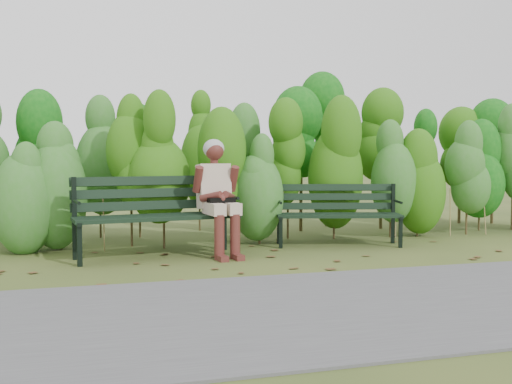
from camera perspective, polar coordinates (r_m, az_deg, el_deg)
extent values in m
plane|color=#36471D|center=(6.86, 0.81, -6.44)|extent=(80.00, 80.00, 0.00)
cube|color=#474749|center=(4.84, 8.47, -10.72)|extent=(60.00, 2.50, 0.01)
cylinder|color=#47381E|center=(7.85, -21.77, -2.48)|extent=(0.03, 0.03, 0.80)
ellipsoid|color=#337211|center=(7.81, -21.88, 2.20)|extent=(0.64, 0.64, 1.44)
cylinder|color=#47381E|center=(7.81, -17.29, -2.41)|extent=(0.03, 0.03, 0.80)
ellipsoid|color=#337211|center=(7.77, -17.38, 2.29)|extent=(0.64, 0.64, 1.44)
cylinder|color=#47381E|center=(7.82, -12.80, -2.33)|extent=(0.03, 0.03, 0.80)
ellipsoid|color=#337211|center=(7.78, -12.87, 2.36)|extent=(0.64, 0.64, 1.44)
cylinder|color=#47381E|center=(7.88, -8.35, -2.23)|extent=(0.03, 0.03, 0.80)
ellipsoid|color=#337211|center=(7.84, -8.40, 2.43)|extent=(0.64, 0.64, 1.44)
cylinder|color=#47381E|center=(7.98, -3.99, -2.13)|extent=(0.03, 0.03, 0.80)
ellipsoid|color=#337211|center=(7.94, -4.01, 2.47)|extent=(0.64, 0.64, 1.44)
cylinder|color=#47381E|center=(8.13, 0.23, -2.01)|extent=(0.03, 0.03, 0.80)
ellipsoid|color=#337211|center=(8.09, 0.24, 2.50)|extent=(0.64, 0.64, 1.44)
cylinder|color=#47381E|center=(8.32, 4.29, -1.89)|extent=(0.03, 0.03, 0.80)
ellipsoid|color=#337211|center=(8.28, 4.31, 2.52)|extent=(0.64, 0.64, 1.44)
cylinder|color=#47381E|center=(8.55, 8.14, -1.77)|extent=(0.03, 0.03, 0.80)
ellipsoid|color=#337211|center=(8.51, 8.18, 2.52)|extent=(0.64, 0.64, 1.44)
cylinder|color=#47381E|center=(8.81, 11.77, -1.65)|extent=(0.03, 0.03, 0.80)
ellipsoid|color=#337211|center=(8.78, 11.83, 2.52)|extent=(0.64, 0.64, 1.44)
cylinder|color=#47381E|center=(9.11, 15.18, -1.52)|extent=(0.03, 0.03, 0.80)
ellipsoid|color=#337211|center=(9.08, 15.25, 2.50)|extent=(0.64, 0.64, 1.44)
cylinder|color=#47381E|center=(9.44, 18.36, -1.41)|extent=(0.03, 0.03, 0.80)
ellipsoid|color=#337211|center=(9.41, 18.44, 2.48)|extent=(0.64, 0.64, 1.44)
cylinder|color=#47381E|center=(9.80, 21.32, -1.29)|extent=(0.03, 0.03, 0.80)
ellipsoid|color=#337211|center=(9.77, 21.41, 2.45)|extent=(0.64, 0.64, 1.44)
cylinder|color=#47381E|center=(8.82, -20.71, -0.82)|extent=(0.04, 0.04, 1.10)
ellipsoid|color=#0D5A12|center=(8.80, -20.84, 4.90)|extent=(0.70, 0.70, 1.98)
cylinder|color=#47381E|center=(8.79, -15.72, -0.74)|extent=(0.04, 0.04, 1.10)
ellipsoid|color=#0D5A12|center=(8.77, -15.82, 5.00)|extent=(0.70, 0.70, 1.98)
cylinder|color=#47381E|center=(8.83, -10.73, -0.65)|extent=(0.04, 0.04, 1.10)
ellipsoid|color=#0D5A12|center=(8.81, -10.80, 5.07)|extent=(0.70, 0.70, 1.98)
cylinder|color=#47381E|center=(8.93, -5.82, -0.55)|extent=(0.04, 0.04, 1.10)
ellipsoid|color=#0D5A12|center=(8.91, -5.85, 5.10)|extent=(0.70, 0.70, 1.98)
cylinder|color=#47381E|center=(9.09, -1.05, -0.46)|extent=(0.04, 0.04, 1.10)
ellipsoid|color=#0D5A12|center=(9.07, -1.05, 5.09)|extent=(0.70, 0.70, 1.98)
cylinder|color=#47381E|center=(9.32, 3.52, -0.36)|extent=(0.04, 0.04, 1.10)
ellipsoid|color=#0D5A12|center=(9.30, 3.54, 5.05)|extent=(0.70, 0.70, 1.98)
cylinder|color=#47381E|center=(9.60, 7.84, -0.27)|extent=(0.04, 0.04, 1.10)
ellipsoid|color=#0D5A12|center=(9.58, 7.89, 4.98)|extent=(0.70, 0.70, 1.98)
cylinder|color=#47381E|center=(9.94, 11.90, -0.19)|extent=(0.04, 0.04, 1.10)
ellipsoid|color=#0D5A12|center=(9.92, 11.97, 4.89)|extent=(0.70, 0.70, 1.98)
cylinder|color=#47381E|center=(10.32, 15.67, -0.10)|extent=(0.04, 0.04, 1.10)
ellipsoid|color=#0D5A12|center=(10.30, 15.76, 4.79)|extent=(0.70, 0.70, 1.98)
cylinder|color=#47381E|center=(10.74, 19.16, -0.03)|extent=(0.04, 0.04, 1.10)
ellipsoid|color=#0D5A12|center=(10.72, 19.26, 4.67)|extent=(0.70, 0.70, 1.98)
cylinder|color=#47381E|center=(11.20, 22.38, 0.04)|extent=(0.04, 0.04, 1.10)
ellipsoid|color=#0D5A12|center=(11.18, 22.49, 4.55)|extent=(0.70, 0.70, 1.98)
cube|color=brown|center=(6.07, -8.59, -7.79)|extent=(0.09, 0.07, 0.01)
cube|color=brown|center=(6.89, -18.55, -6.56)|extent=(0.11, 0.11, 0.01)
cube|color=brown|center=(6.83, -1.42, -6.47)|extent=(0.11, 0.11, 0.01)
cube|color=brown|center=(7.51, 13.13, -5.63)|extent=(0.10, 0.11, 0.01)
cube|color=brown|center=(6.47, -17.52, -7.20)|extent=(0.08, 0.10, 0.01)
cube|color=brown|center=(5.56, -4.31, -8.82)|extent=(0.11, 0.11, 0.01)
cube|color=brown|center=(6.53, -6.90, -6.96)|extent=(0.11, 0.11, 0.01)
cube|color=brown|center=(6.62, -16.35, -6.93)|extent=(0.11, 0.09, 0.01)
cube|color=brown|center=(5.68, -22.06, -8.81)|extent=(0.10, 0.11, 0.01)
cube|color=brown|center=(7.55, -22.31, -5.77)|extent=(0.11, 0.11, 0.01)
cube|color=brown|center=(8.18, 16.72, -4.93)|extent=(0.11, 0.09, 0.01)
cube|color=brown|center=(5.91, -6.72, -8.09)|extent=(0.10, 0.08, 0.01)
cube|color=brown|center=(7.47, 13.40, -5.69)|extent=(0.11, 0.11, 0.01)
cube|color=brown|center=(6.59, -11.47, -6.91)|extent=(0.10, 0.11, 0.01)
cube|color=brown|center=(6.50, -8.05, -7.02)|extent=(0.08, 0.09, 0.01)
cube|color=brown|center=(7.57, -12.57, -5.55)|extent=(0.09, 0.10, 0.01)
cube|color=brown|center=(6.81, -16.14, -6.64)|extent=(0.10, 0.11, 0.01)
cube|color=brown|center=(7.97, 5.74, -5.02)|extent=(0.11, 0.09, 0.01)
cube|color=brown|center=(5.72, -13.38, -8.56)|extent=(0.11, 0.11, 0.01)
cube|color=brown|center=(6.60, 11.61, -6.90)|extent=(0.10, 0.11, 0.01)
cube|color=brown|center=(5.73, -20.19, -8.66)|extent=(0.11, 0.11, 0.01)
cube|color=brown|center=(6.01, -2.63, -7.87)|extent=(0.11, 0.10, 0.01)
cube|color=brown|center=(7.66, 8.27, -5.40)|extent=(0.10, 0.11, 0.01)
cube|color=brown|center=(6.32, 4.33, -7.30)|extent=(0.11, 0.11, 0.01)
cube|color=brown|center=(7.77, -1.00, -5.23)|extent=(0.11, 0.10, 0.01)
cube|color=brown|center=(5.71, -15.18, -8.61)|extent=(0.11, 0.11, 0.01)
cube|color=brown|center=(6.92, -9.61, -6.39)|extent=(0.11, 0.10, 0.01)
cube|color=brown|center=(7.17, 7.85, -6.01)|extent=(0.11, 0.11, 0.01)
cube|color=brown|center=(6.04, 1.97, -7.81)|extent=(0.09, 0.07, 0.01)
cube|color=black|center=(6.81, -8.95, -2.55)|extent=(1.89, 0.35, 0.04)
cube|color=black|center=(6.94, -9.21, -2.44)|extent=(1.89, 0.35, 0.04)
cube|color=black|center=(7.07, -9.47, -2.33)|extent=(1.89, 0.35, 0.04)
cube|color=black|center=(7.19, -9.71, -2.23)|extent=(1.89, 0.35, 0.04)
cube|color=black|center=(7.28, -9.90, -1.25)|extent=(1.88, 0.29, 0.11)
cube|color=black|center=(7.28, -9.94, -0.09)|extent=(1.88, 0.29, 0.11)
cube|color=black|center=(7.29, -9.98, 1.07)|extent=(1.88, 0.29, 0.11)
cube|color=black|center=(6.67, -16.46, -4.83)|extent=(0.06, 0.06, 0.47)
cube|color=black|center=(7.09, -16.91, -2.43)|extent=(0.06, 0.06, 0.94)
cube|color=black|center=(6.85, -16.70, -2.80)|extent=(0.12, 0.53, 0.04)
cylinder|color=black|center=(6.78, -16.68, -0.91)|extent=(0.09, 0.39, 0.04)
cube|color=black|center=(7.10, -1.81, -4.17)|extent=(0.06, 0.06, 0.47)
cube|color=black|center=(7.49, -3.06, -1.95)|extent=(0.06, 0.06, 0.94)
cube|color=black|center=(7.27, -2.41, -2.29)|extent=(0.12, 0.53, 0.04)
cylinder|color=black|center=(7.20, -2.27, -0.50)|extent=(0.09, 0.39, 0.04)
cube|color=black|center=(7.71, 8.08, -2.34)|extent=(1.58, 0.49, 0.04)
cube|color=black|center=(7.82, 7.94, -2.25)|extent=(1.58, 0.49, 0.04)
cube|color=black|center=(7.93, 7.81, -2.17)|extent=(1.58, 0.49, 0.04)
cube|color=black|center=(8.04, 7.68, -2.09)|extent=(1.58, 0.49, 0.04)
cube|color=black|center=(8.12, 7.59, -1.34)|extent=(1.57, 0.45, 0.09)
cube|color=black|center=(8.12, 7.58, -0.45)|extent=(1.57, 0.45, 0.09)
cube|color=black|center=(8.12, 7.57, 0.44)|extent=(1.57, 0.45, 0.09)
cube|color=black|center=(7.63, 2.37, -3.89)|extent=(0.05, 0.05, 0.40)
cube|color=black|center=(7.99, 2.18, -2.10)|extent=(0.05, 0.05, 0.80)
cube|color=black|center=(7.79, 2.28, -2.38)|extent=(0.15, 0.44, 0.04)
cylinder|color=black|center=(7.73, 2.31, -0.96)|extent=(0.11, 0.33, 0.03)
cube|color=black|center=(7.89, 13.60, -3.74)|extent=(0.05, 0.05, 0.40)
cube|color=black|center=(8.24, 12.92, -2.01)|extent=(0.05, 0.05, 0.80)
cube|color=black|center=(8.04, 13.28, -2.28)|extent=(0.15, 0.44, 0.04)
cylinder|color=black|center=(7.98, 13.39, -0.91)|extent=(0.11, 0.33, 0.03)
cube|color=#B7A58E|center=(6.95, -4.02, -1.60)|extent=(0.20, 0.46, 0.14)
cube|color=#B7A58E|center=(7.01, -2.54, -1.55)|extent=(0.20, 0.46, 0.14)
cylinder|color=#53221D|center=(6.82, -3.51, -4.33)|extent=(0.13, 0.13, 0.51)
cylinder|color=#53221D|center=(6.88, -2.01, -4.25)|extent=(0.13, 0.13, 0.51)
cube|color=#53221D|center=(6.77, -3.26, -6.31)|extent=(0.12, 0.22, 0.06)
cube|color=#53221D|center=(6.84, -1.74, -6.21)|extent=(0.12, 0.22, 0.06)
cube|color=#B7A58E|center=(7.23, -4.05, 0.55)|extent=(0.41, 0.31, 0.55)
cylinder|color=#53221D|center=(7.20, -4.01, 2.82)|extent=(0.10, 0.10, 0.11)
sphere|color=#53221D|center=(7.19, -3.98, 3.92)|extent=(0.22, 0.22, 0.22)
ellipsoid|color=gray|center=(7.22, -4.05, 4.13)|extent=(0.26, 0.24, 0.23)
cylinder|color=#53221D|center=(7.08, -5.54, 1.21)|extent=(0.12, 0.23, 0.33)
cylinder|color=#53221D|center=(7.23, -2.16, 1.27)|extent=(0.12, 0.23, 0.33)
cylinder|color=#53221D|center=(6.99, -4.31, -0.43)|extent=(0.26, 0.26, 0.14)
cylinder|color=#53221D|center=(7.07, -2.60, -0.38)|extent=(0.22, 0.29, 0.14)
sphere|color=#53221D|center=(6.97, -3.28, -0.62)|extent=(0.12, 0.12, 0.12)
cube|color=black|center=(6.99, -3.30, -1.22)|extent=(0.33, 0.17, 0.17)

